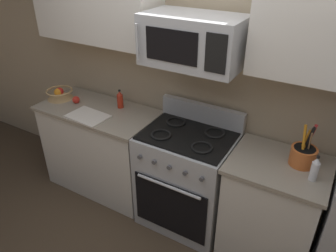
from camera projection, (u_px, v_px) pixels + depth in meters
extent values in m
cube|color=tan|center=(209.00, 77.00, 2.74)|extent=(8.00, 0.10, 2.60)
cube|color=silver|center=(102.00, 150.00, 3.32)|extent=(1.12, 0.55, 0.88)
cube|color=gray|center=(97.00, 110.00, 3.09)|extent=(1.16, 0.59, 0.03)
cube|color=#B2B5BA|center=(186.00, 180.00, 2.89)|extent=(0.76, 0.59, 0.91)
cube|color=black|center=(170.00, 208.00, 2.71)|extent=(0.67, 0.01, 0.51)
cylinder|color=#B2B5BA|center=(168.00, 186.00, 2.56)|extent=(0.57, 0.02, 0.02)
cube|color=black|center=(188.00, 135.00, 2.66)|extent=(0.73, 0.53, 0.02)
cube|color=#B2B5BA|center=(202.00, 114.00, 2.81)|extent=(0.76, 0.06, 0.18)
torus|color=black|center=(161.00, 135.00, 2.64)|extent=(0.17, 0.17, 0.02)
torus|color=black|center=(202.00, 147.00, 2.48)|extent=(0.17, 0.17, 0.02)
torus|color=black|center=(176.00, 122.00, 2.82)|extent=(0.17, 0.17, 0.02)
torus|color=black|center=(215.00, 133.00, 2.66)|extent=(0.17, 0.17, 0.02)
cylinder|color=#4C4C51|center=(140.00, 157.00, 2.61)|extent=(0.04, 0.02, 0.04)
cylinder|color=#4C4C51|center=(154.00, 162.00, 2.55)|extent=(0.04, 0.02, 0.04)
cylinder|color=#4C4C51|center=(169.00, 168.00, 2.49)|extent=(0.04, 0.02, 0.04)
cylinder|color=#4C4C51|center=(185.00, 173.00, 2.43)|extent=(0.04, 0.02, 0.04)
cylinder|color=#4C4C51|center=(202.00, 179.00, 2.37)|extent=(0.04, 0.02, 0.04)
cube|color=silver|center=(270.00, 212.00, 2.57)|extent=(0.67, 0.55, 0.88)
cube|color=gray|center=(280.00, 165.00, 2.34)|extent=(0.71, 0.59, 0.03)
cube|color=#B2B5BA|center=(193.00, 40.00, 2.29)|extent=(0.71, 0.40, 0.36)
cube|color=black|center=(171.00, 46.00, 2.17)|extent=(0.39, 0.01, 0.22)
cube|color=black|center=(216.00, 54.00, 2.03)|extent=(0.14, 0.01, 0.25)
cylinder|color=#B2B5BA|center=(137.00, 42.00, 2.26)|extent=(0.02, 0.02, 0.25)
cube|color=silver|center=(316.00, 15.00, 1.94)|extent=(0.70, 0.34, 0.77)
cylinder|color=#D1662D|center=(303.00, 156.00, 2.30)|extent=(0.18, 0.18, 0.14)
cylinder|color=black|center=(303.00, 155.00, 2.29)|extent=(0.15, 0.15, 0.12)
cylinder|color=orange|center=(304.00, 144.00, 2.29)|extent=(0.07, 0.05, 0.24)
cylinder|color=olive|center=(309.00, 147.00, 2.25)|extent=(0.01, 0.06, 0.25)
cylinder|color=orange|center=(305.00, 146.00, 2.26)|extent=(0.07, 0.05, 0.24)
cylinder|color=red|center=(308.00, 141.00, 2.28)|extent=(0.07, 0.03, 0.29)
cylinder|color=black|center=(307.00, 144.00, 2.25)|extent=(0.06, 0.05, 0.29)
cylinder|color=orange|center=(303.00, 144.00, 2.24)|extent=(0.05, 0.04, 0.29)
cone|color=tan|center=(60.00, 95.00, 3.27)|extent=(0.26, 0.26, 0.08)
torus|color=tan|center=(59.00, 91.00, 3.25)|extent=(0.26, 0.26, 0.02)
sphere|color=red|center=(59.00, 92.00, 3.25)|extent=(0.08, 0.08, 0.08)
sphere|color=orange|center=(58.00, 92.00, 3.24)|extent=(0.08, 0.08, 0.08)
sphere|color=yellow|center=(60.00, 91.00, 3.28)|extent=(0.07, 0.07, 0.07)
sphere|color=#9EB74C|center=(60.00, 92.00, 3.26)|extent=(0.07, 0.07, 0.07)
sphere|color=red|center=(76.00, 100.00, 3.18)|extent=(0.07, 0.07, 0.07)
cube|color=silver|center=(88.00, 116.00, 2.94)|extent=(0.38, 0.28, 0.02)
cylinder|color=red|center=(120.00, 101.00, 3.08)|extent=(0.06, 0.06, 0.13)
cone|color=red|center=(120.00, 93.00, 3.04)|extent=(0.05, 0.05, 0.04)
cylinder|color=black|center=(119.00, 91.00, 3.03)|extent=(0.02, 0.02, 0.01)
cylinder|color=silver|center=(314.00, 171.00, 2.15)|extent=(0.05, 0.05, 0.14)
cone|color=silver|center=(317.00, 160.00, 2.10)|extent=(0.05, 0.05, 0.04)
cylinder|color=black|center=(318.00, 157.00, 2.09)|extent=(0.02, 0.02, 0.01)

